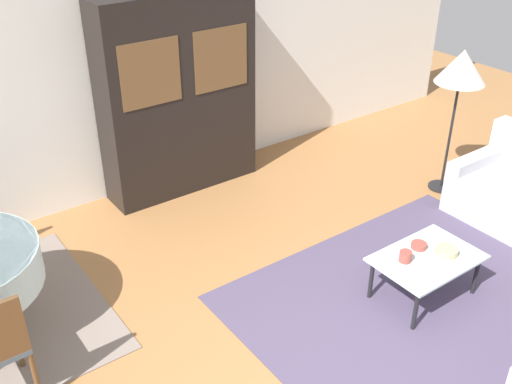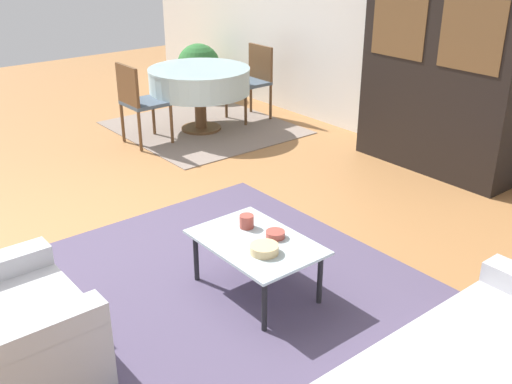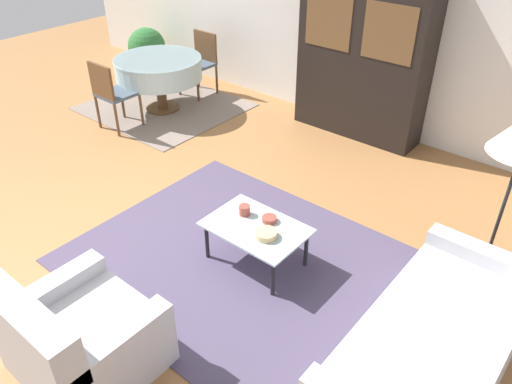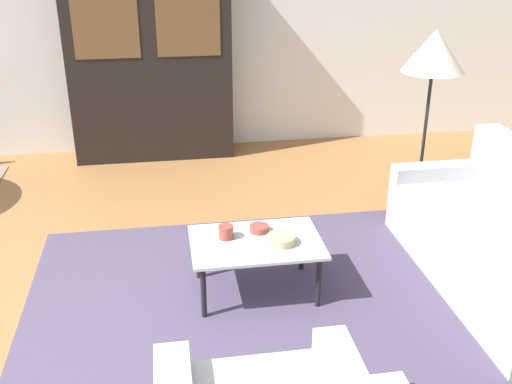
{
  "view_description": "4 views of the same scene",
  "coord_description": "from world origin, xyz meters",
  "px_view_note": "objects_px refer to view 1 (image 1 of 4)",
  "views": [
    {
      "loc": [
        -2.16,
        -1.86,
        3.26
      ],
      "look_at": [
        0.2,
        1.4,
        0.95
      ],
      "focal_mm": 42.0,
      "sensor_mm": 36.0,
      "label": 1
    },
    {
      "loc": [
        3.96,
        -1.67,
        2.31
      ],
      "look_at": [
        1.27,
        0.51,
        0.75
      ],
      "focal_mm": 42.0,
      "sensor_mm": 36.0,
      "label": 2
    },
    {
      "loc": [
        3.44,
        -2.11,
        3.0
      ],
      "look_at": [
        1.27,
        0.51,
        0.75
      ],
      "focal_mm": 35.0,
      "sensor_mm": 36.0,
      "label": 3
    },
    {
      "loc": [
        0.72,
        -2.91,
        2.29
      ],
      "look_at": [
        1.27,
        0.51,
        0.75
      ],
      "focal_mm": 42.0,
      "sensor_mm": 36.0,
      "label": 4
    }
  ],
  "objects_px": {
    "cup": "(405,256)",
    "bowl": "(446,251)",
    "display_cabinet": "(178,95)",
    "coffee_table": "(427,261)",
    "floor_lamp": "(462,70)",
    "bowl_small": "(419,246)"
  },
  "relations": [
    {
      "from": "display_cabinet",
      "to": "cup",
      "type": "height_order",
      "value": "display_cabinet"
    },
    {
      "from": "coffee_table",
      "to": "bowl_small",
      "type": "height_order",
      "value": "bowl_small"
    },
    {
      "from": "cup",
      "to": "bowl",
      "type": "distance_m",
      "value": 0.37
    },
    {
      "from": "bowl",
      "to": "floor_lamp",
      "type": "bearing_deg",
      "value": 38.51
    },
    {
      "from": "display_cabinet",
      "to": "bowl_small",
      "type": "relative_size",
      "value": 16.24
    },
    {
      "from": "floor_lamp",
      "to": "bowl",
      "type": "bearing_deg",
      "value": -141.49
    },
    {
      "from": "floor_lamp",
      "to": "bowl",
      "type": "height_order",
      "value": "floor_lamp"
    },
    {
      "from": "cup",
      "to": "bowl",
      "type": "xyz_separation_m",
      "value": [
        0.35,
        -0.13,
        -0.02
      ]
    },
    {
      "from": "floor_lamp",
      "to": "bowl",
      "type": "xyz_separation_m",
      "value": [
        -1.47,
        -1.17,
        -0.92
      ]
    },
    {
      "from": "display_cabinet",
      "to": "cup",
      "type": "distance_m",
      "value": 2.88
    },
    {
      "from": "cup",
      "to": "display_cabinet",
      "type": "bearing_deg",
      "value": 99.38
    },
    {
      "from": "bowl",
      "to": "coffee_table",
      "type": "bearing_deg",
      "value": 159.18
    },
    {
      "from": "display_cabinet",
      "to": "floor_lamp",
      "type": "xyz_separation_m",
      "value": [
        2.27,
        -1.74,
        0.29
      ]
    },
    {
      "from": "display_cabinet",
      "to": "bowl",
      "type": "distance_m",
      "value": 3.08
    },
    {
      "from": "coffee_table",
      "to": "floor_lamp",
      "type": "bearing_deg",
      "value": 34.34
    },
    {
      "from": "display_cabinet",
      "to": "bowl",
      "type": "relative_size",
      "value": 11.37
    },
    {
      "from": "coffee_table",
      "to": "floor_lamp",
      "type": "distance_m",
      "value": 2.2
    },
    {
      "from": "coffee_table",
      "to": "cup",
      "type": "distance_m",
      "value": 0.22
    },
    {
      "from": "display_cabinet",
      "to": "bowl_small",
      "type": "height_order",
      "value": "display_cabinet"
    },
    {
      "from": "cup",
      "to": "bowl_small",
      "type": "xyz_separation_m",
      "value": [
        0.23,
        0.06,
        -0.02
      ]
    },
    {
      "from": "bowl",
      "to": "bowl_small",
      "type": "bearing_deg",
      "value": 120.69
    },
    {
      "from": "display_cabinet",
      "to": "floor_lamp",
      "type": "height_order",
      "value": "display_cabinet"
    }
  ]
}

